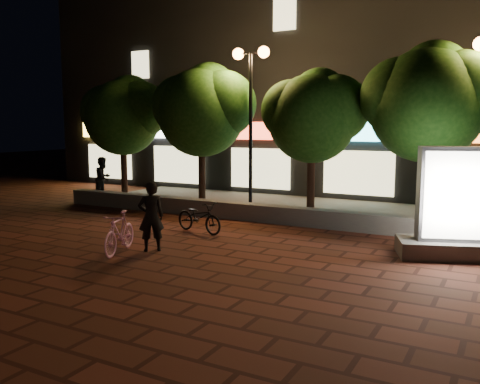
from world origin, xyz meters
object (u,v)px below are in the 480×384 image
Objects in this scene: tree_far_left at (125,113)px; pedestrian at (103,178)px; street_lamp_left at (251,87)px; scooter_parked at (199,217)px; tree_right at (430,98)px; rider at (151,216)px; tree_left at (204,107)px; scooter_pink at (120,233)px; ad_kiosk at (453,213)px; tree_mid at (314,112)px.

tree_far_left is 2.94× the size of pedestrian.
street_lamp_left is 6.79m from pedestrian.
scooter_parked is at bearing -125.20° from pedestrian.
tree_far_left is 10.81m from tree_right.
tree_left is at bearing -113.32° from rider.
tree_left reaches higher than scooter_pink.
scooter_parked is at bearing -175.40° from ad_kiosk.
rider is at bearing -163.58° from scooter_parked.
rider is (2.31, -5.85, -2.65)m from tree_left.
scooter_pink is at bearing -143.56° from pedestrian.
tree_mid is at bearing 52.89° from scooter_pink.
tree_right is at bearing 0.00° from tree_mid.
tree_right is (10.80, 0.00, 0.27)m from tree_far_left.
ad_kiosk is at bearing 159.12° from rider.
tree_left is 0.94× the size of street_lamp_left.
tree_right is 8.18m from rider.
street_lamp_left reaches higher than tree_left.
rider is (5.81, -5.85, -2.50)m from tree_far_left.
tree_far_left reaches higher than pedestrian.
ad_kiosk is at bearing -110.85° from pedestrian.
tree_left is at bearing 172.30° from street_lamp_left.
tree_far_left reaches higher than rider.
scooter_parked is (0.22, -3.40, -3.61)m from street_lamp_left.
tree_left is at bearing 87.85° from scooter_pink.
pedestrian is at bearing 168.57° from ad_kiosk.
tree_far_left is 8.74m from scooter_pink.
pedestrian is at bearing 77.03° from scooter_parked.
pedestrian is at bearing -176.69° from tree_right.
tree_far_left is 8.61m from rider.
street_lamp_left is 7.67m from ad_kiosk.
scooter_pink is 8.17m from pedestrian.
street_lamp_left is at bearing -177.19° from tree_right.
tree_mid is at bearing -0.00° from tree_left.
tree_mid reaches higher than scooter_pink.
tree_left reaches higher than tree_far_left.
pedestrian is (-6.00, -0.39, -3.16)m from street_lamp_left.
tree_right is (7.30, 0.00, 0.12)m from tree_left.
scooter_parked is (5.67, -3.66, -2.88)m from tree_far_left.
tree_left is 7.23m from scooter_pink.
tree_right is at bearing 0.00° from tree_far_left.
tree_far_left is 2.93× the size of scooter_parked.
scooter_pink is (-2.19, -6.34, -2.75)m from tree_mid.
rider reaches higher than scooter_parked.
tree_left is 7.30m from tree_right.
street_lamp_left is 7.05m from scooter_pink.
pedestrian reaches higher than rider.
tree_far_left is 3.00× the size of scooter_pink.
tree_left is 3.07× the size of rider.
tree_left is 6.82m from rider.
ad_kiosk is (6.40, -2.90, -3.06)m from street_lamp_left.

